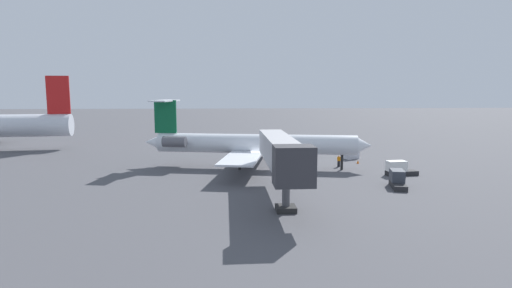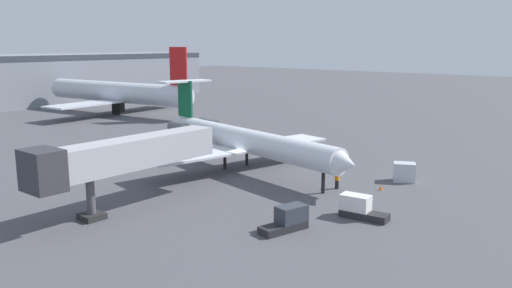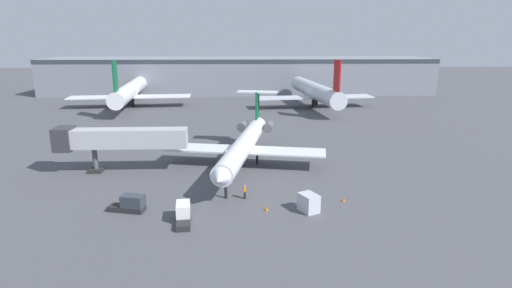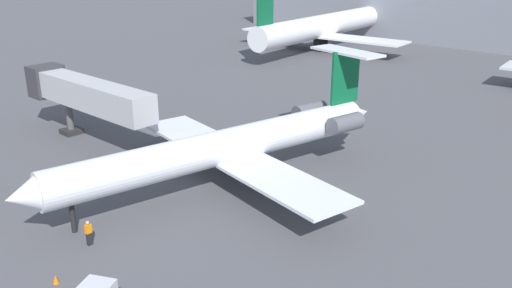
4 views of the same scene
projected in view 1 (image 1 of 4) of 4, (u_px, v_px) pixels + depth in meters
The scene contains 9 objects.
ground_plane at pixel (260, 170), 55.58m from camera, with size 400.00×400.00×0.10m, color #4C4C51.
regional_jet at pixel (249, 143), 56.55m from camera, with size 23.84×31.90×9.49m.
jet_bridge at pixel (282, 154), 38.44m from camera, with size 18.08×3.23×6.47m.
ground_crew_marshaller at pixel (339, 161), 57.56m from camera, with size 0.30×0.42×1.69m.
baggage_tug_lead at pixel (397, 180), 45.37m from camera, with size 4.21×2.27×1.90m.
baggage_tug_trailing at pixel (399, 169), 51.63m from camera, with size 1.85×4.14×1.90m.
cargo_container_uld at pixel (351, 152), 64.68m from camera, with size 2.44×2.70×1.98m.
traffic_cone_near at pixel (358, 162), 60.20m from camera, with size 0.36×0.36×0.55m.
traffic_cone_mid at pixel (328, 153), 69.04m from camera, with size 0.36×0.36×0.55m.
Camera 1 is at (-54.49, 4.06, 10.71)m, focal length 28.32 mm.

